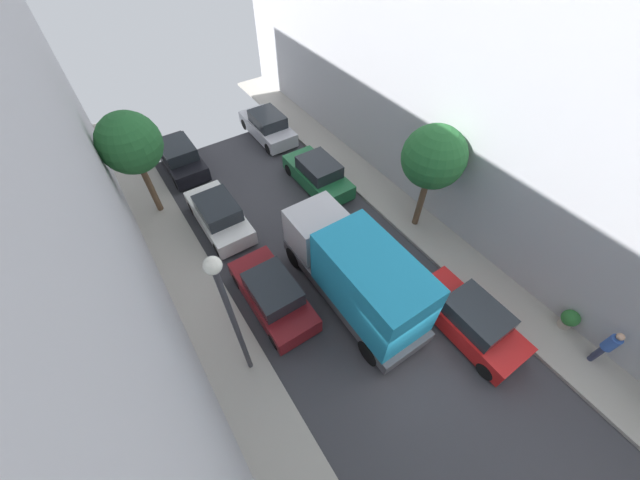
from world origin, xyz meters
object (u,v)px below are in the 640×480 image
Objects in this scene: street_tree_2 at (130,144)px; delivery_truck at (356,273)px; parked_car_left_4 at (180,157)px; parked_car_right_1 at (470,320)px; street_tree_1 at (434,158)px; lamp_post at (229,308)px; pedestrian at (607,346)px; parked_car_right_3 at (268,126)px; parked_car_left_2 at (273,294)px; parked_car_left_3 at (219,215)px; parked_car_right_2 at (318,174)px; potted_plant_2 at (570,319)px.

delivery_truck is at bearing -62.67° from street_tree_2.
parked_car_right_1 is (5.40, -15.30, 0.00)m from parked_car_left_4.
parked_car_right_1 is 0.84× the size of street_tree_1.
pedestrian is at bearing -32.37° from lamp_post.
pedestrian is (2.78, -18.61, 0.35)m from parked_car_right_3.
delivery_truck is 5.13m from lamp_post.
parked_car_left_2 is at bearing -90.00° from parked_car_left_4.
street_tree_1 is at bearing 18.53° from delivery_truck.
street_tree_2 is (-2.07, -2.72, 3.13)m from parked_car_left_4.
parked_car_left_3 is at bearing 146.73° from street_tree_1.
parked_car_left_3 is at bearing 90.00° from parked_car_left_2.
lamp_post is at bearing -88.97° from street_tree_2.
parked_car_right_3 is 2.44× the size of pedestrian.
parked_car_right_2 is 8.52m from street_tree_2.
parked_car_left_2 and parked_car_right_1 have the same top height.
parked_car_left_4 is 0.84× the size of street_tree_2.
pedestrian reaches higher than parked_car_right_2.
pedestrian is (8.18, -18.55, 0.35)m from parked_car_left_4.
street_tree_1 is 5.93× the size of potted_plant_2.
lamp_post reaches higher than parked_car_left_2.
street_tree_2 reaches higher than pedestrian.
parked_car_left_4 is (0.00, 5.31, 0.00)m from parked_car_left_3.
parked_car_left_4 is 1.00× the size of parked_car_right_2.
parked_car_right_2 is 10.51m from lamp_post.
street_tree_2 is at bearing -159.59° from parked_car_right_3.
parked_car_right_3 is at bearing 77.33° from delivery_truck.
lamp_post is at bearing -177.27° from delivery_truck.
parked_car_right_3 is at bearing 20.41° from street_tree_2.
potted_plant_2 is (0.89, -6.98, -3.23)m from street_tree_1.
delivery_truck is at bearing -77.26° from parked_car_left_4.
lamp_post is (-7.30, -6.79, 3.32)m from parked_car_right_2.
potted_plant_2 is at bearing -54.02° from street_tree_2.
parked_car_left_3 is at bearing -51.37° from street_tree_2.
pedestrian is 19.07m from street_tree_2.
street_tree_2 is (-4.77, 9.23, 2.07)m from delivery_truck.
parked_car_right_1 is 2.44× the size of pedestrian.
parked_car_right_3 is at bearing 102.04° from street_tree_1.
parked_car_left_3 and parked_car_right_1 have the same top height.
street_tree_1 is at bearing -33.27° from parked_car_left_3.
lamp_post is (0.17, -9.45, 0.19)m from street_tree_2.
parked_car_left_2 is 3.28m from delivery_truck.
parked_car_left_2 is 0.70× the size of lamp_post.
parked_car_left_3 is 4.56m from street_tree_2.
parked_car_left_3 reaches higher than potted_plant_2.
pedestrian is 8.72m from street_tree_1.
parked_car_right_3 is at bearing 100.14° from potted_plant_2.
parked_car_left_2 is at bearing -117.27° from parked_car_right_3.
parked_car_left_3 is at bearing 121.69° from pedestrian.
parked_car_right_3 is (5.40, 0.06, 0.00)m from parked_car_left_4.
potted_plant_2 is 12.08m from lamp_post.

